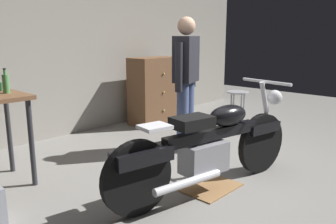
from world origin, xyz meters
TOP-DOWN VIEW (x-y plane):
  - ground_plane at (0.00, 0.00)m, footprint 12.00×12.00m
  - back_wall at (0.00, 2.80)m, footprint 8.00×0.12m
  - motorcycle at (-0.16, 0.07)m, footprint 2.17×0.70m
  - person_standing at (0.61, 1.02)m, footprint 0.54×0.34m
  - shop_stool at (1.71, 0.94)m, footprint 0.32×0.32m
  - wooden_dresser at (1.30, 2.30)m, footprint 0.80×0.47m
  - drip_tray at (-0.11, 0.07)m, footprint 0.56×0.40m
  - mug_green_speckled at (-1.30, 1.85)m, footprint 0.10×0.07m
  - bottle at (-1.33, 1.64)m, footprint 0.06×0.06m

SIDE VIEW (x-z plane):
  - ground_plane at x=0.00m, z-range 0.00..0.00m
  - drip_tray at x=-0.11m, z-range 0.00..0.01m
  - motorcycle at x=-0.16m, z-range -0.05..0.95m
  - shop_stool at x=1.71m, z-range 0.18..0.82m
  - wooden_dresser at x=1.30m, z-range 0.00..1.10m
  - person_standing at x=0.61m, z-range 0.09..1.76m
  - mug_green_speckled at x=-1.30m, z-range 0.90..0.99m
  - bottle at x=-1.33m, z-range 0.88..1.12m
  - back_wall at x=0.00m, z-range 0.00..3.10m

